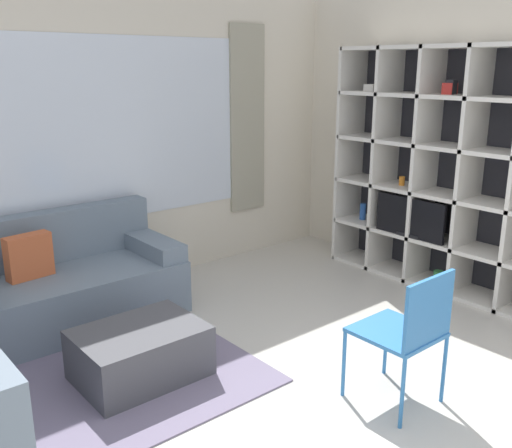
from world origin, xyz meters
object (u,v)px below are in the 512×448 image
(couch_main, at_px, (65,285))
(ottoman, at_px, (140,353))
(folding_chair, at_px, (409,327))
(shelving_unit, at_px, (448,171))

(couch_main, relative_size, ottoman, 2.18)
(ottoman, distance_m, folding_chair, 1.73)
(shelving_unit, relative_size, folding_chair, 2.67)
(shelving_unit, height_order, couch_main, shelving_unit)
(ottoman, relative_size, folding_chair, 0.93)
(ottoman, bearing_deg, couch_main, 91.51)
(ottoman, bearing_deg, shelving_unit, -5.83)
(shelving_unit, bearing_deg, couch_main, 154.23)
(folding_chair, bearing_deg, ottoman, -50.61)
(ottoman, xyz_separation_m, folding_chair, (1.07, -1.31, 0.34))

